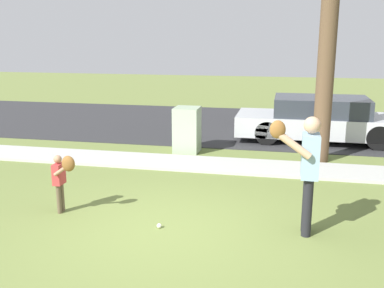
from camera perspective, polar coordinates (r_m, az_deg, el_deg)
name	(u,v)px	position (r m, az deg, el deg)	size (l,w,h in m)	color
ground_plane	(204,167)	(10.19, 1.50, -2.90)	(48.00, 48.00, 0.00)	olive
sidewalk_strip	(205,164)	(10.28, 1.61, -2.59)	(36.00, 1.20, 0.06)	#B2B2AD
road_surface	(231,124)	(15.10, 5.03, 2.52)	(36.00, 6.80, 0.02)	#2D2D30
person_adult	(307,164)	(6.69, 14.44, -2.45)	(0.71, 0.65, 1.78)	black
person_child	(62,175)	(7.66, -16.26, -3.79)	(0.44, 0.40, 1.04)	brown
baseball	(159,226)	(7.04, -4.21, -10.36)	(0.07, 0.07, 0.07)	white
utility_cabinet	(187,130)	(11.39, -0.64, 1.84)	(0.62, 0.67, 1.15)	#9EB293
parked_sedan_silver	(320,120)	(13.03, 16.00, 3.02)	(4.60, 1.80, 1.23)	silver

